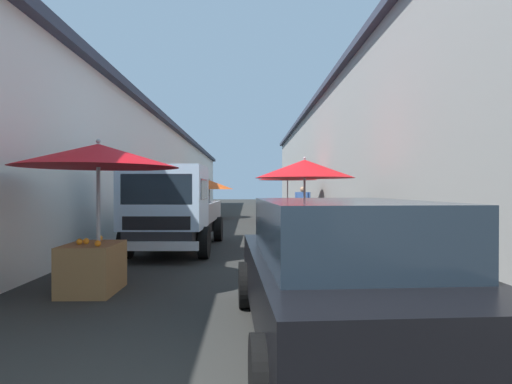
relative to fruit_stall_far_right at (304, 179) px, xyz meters
name	(u,v)px	position (x,y,z in m)	size (l,w,h in m)	color
ground	(247,229)	(5.17, 1.48, -1.81)	(90.00, 90.00, 0.00)	#282826
building_left_whitewash	(84,171)	(7.42, 8.63, 0.54)	(49.80, 7.50, 4.68)	silver
building_right_concrete	(408,153)	(7.42, -5.66, 1.37)	(49.80, 7.50, 6.34)	gray
fruit_stall_far_right	(304,179)	(0.00, 0.00, 0.00)	(2.57, 2.57, 2.39)	#9E9EA3
fruit_stall_near_right	(97,179)	(-4.23, 3.74, -0.09)	(2.42, 2.42, 2.32)	#9E9EA3
fruit_stall_near_left	(288,180)	(8.98, -0.46, 0.19)	(2.85, 2.85, 2.44)	#9E9EA3
fruit_stall_mid_lane	(173,186)	(4.40, 4.20, -0.13)	(2.22, 2.22, 2.22)	#9E9EA3
fruit_stall_far_left	(209,188)	(11.23, 3.52, -0.18)	(2.61, 2.61, 2.10)	#9E9EA3
hatchback_car	(339,272)	(-6.41, 0.54, -1.07)	(3.99, 2.08, 1.45)	black
delivery_truck	(172,211)	(-0.67, 3.28, -0.77)	(4.97, 2.08, 2.08)	black
vendor_by_crates	(303,204)	(6.12, -0.80, -0.85)	(0.39, 0.60, 1.66)	#665B4C
parked_scooter	(285,214)	(7.17, -0.17, -1.36)	(1.69, 0.35, 1.14)	black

